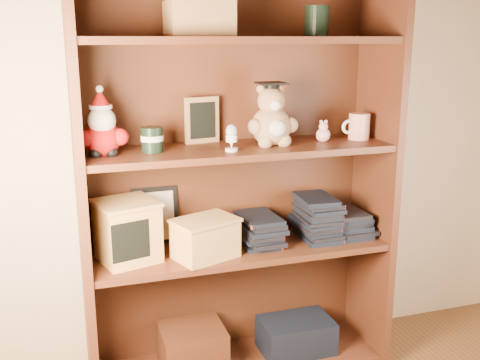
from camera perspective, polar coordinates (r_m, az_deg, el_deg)
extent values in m
cube|color=#C9B591|center=(2.28, 0.08, 11.86)|extent=(3.00, 0.04, 2.50)
cube|color=#4F2716|center=(2.04, -15.82, -1.79)|extent=(0.03, 0.35, 1.60)
cube|color=#4F2716|center=(2.38, 13.53, 0.61)|extent=(0.03, 0.35, 1.60)
cube|color=#492513|center=(2.29, -1.27, 0.49)|extent=(1.20, 0.02, 1.60)
cube|color=#4F2716|center=(2.07, 0.00, 14.04)|extent=(1.14, 0.33, 0.02)
cube|color=#492513|center=(2.35, -4.85, -16.67)|extent=(0.25, 0.22, 0.18)
cube|color=black|center=(2.48, 5.70, -15.40)|extent=(0.30, 0.20, 0.14)
cube|color=#9E7547|center=(2.03, -4.20, 16.04)|extent=(0.22, 0.18, 0.12)
cylinder|color=black|center=(2.18, 7.82, 15.70)|extent=(0.09, 0.09, 0.11)
cube|color=#4F2716|center=(2.22, 0.00, -7.08)|extent=(1.14, 0.33, 0.02)
cube|color=#4F2716|center=(2.11, 0.00, 3.10)|extent=(1.14, 0.33, 0.02)
sphere|color=#A50F0F|center=(2.00, -13.79, 4.13)|extent=(0.13, 0.13, 0.13)
sphere|color=#A50F0F|center=(1.98, -15.44, 4.06)|extent=(0.06, 0.06, 0.06)
sphere|color=#A50F0F|center=(1.98, -12.08, 4.30)|extent=(0.06, 0.06, 0.06)
sphere|color=black|center=(1.98, -14.41, 2.63)|extent=(0.04, 0.04, 0.04)
sphere|color=black|center=(1.98, -12.88, 2.74)|extent=(0.04, 0.04, 0.04)
sphere|color=white|center=(1.98, -13.87, 5.87)|extent=(0.10, 0.10, 0.10)
sphere|color=#D8B293|center=(1.99, -13.94, 6.53)|extent=(0.07, 0.07, 0.07)
cone|color=#A50F0F|center=(1.98, -14.03, 8.04)|extent=(0.07, 0.07, 0.06)
sphere|color=white|center=(1.98, -14.09, 8.96)|extent=(0.03, 0.03, 0.03)
cylinder|color=white|center=(1.99, -13.98, 7.23)|extent=(0.08, 0.08, 0.01)
cylinder|color=black|center=(2.02, -8.92, 4.08)|extent=(0.08, 0.08, 0.09)
cylinder|color=beige|center=(2.02, -8.92, 4.24)|extent=(0.08, 0.08, 0.02)
cube|color=#9E7547|center=(2.17, -3.89, 6.09)|extent=(0.14, 0.04, 0.18)
cube|color=black|center=(2.16, -3.81, 6.05)|extent=(0.10, 0.02, 0.14)
cube|color=#9E7547|center=(2.21, -4.04, 4.30)|extent=(0.07, 0.07, 0.01)
cylinder|color=white|center=(2.02, -0.86, 3.11)|extent=(0.05, 0.05, 0.01)
cone|color=white|center=(2.01, -0.87, 3.67)|extent=(0.02, 0.02, 0.03)
cylinder|color=white|center=(2.01, -0.87, 4.24)|extent=(0.04, 0.04, 0.02)
ellipsoid|color=#A9B7CD|center=(2.01, -0.87, 4.97)|extent=(0.04, 0.04, 0.05)
sphere|color=tan|center=(2.13, 3.16, 5.46)|extent=(0.15, 0.15, 0.15)
sphere|color=white|center=(2.07, 3.80, 5.28)|extent=(0.06, 0.06, 0.06)
sphere|color=tan|center=(2.09, 1.58, 5.43)|extent=(0.06, 0.06, 0.06)
sphere|color=tan|center=(2.14, 5.12, 5.59)|extent=(0.06, 0.06, 0.06)
sphere|color=tan|center=(2.09, 2.60, 3.87)|extent=(0.05, 0.05, 0.05)
sphere|color=tan|center=(2.12, 4.51, 3.98)|extent=(0.05, 0.05, 0.05)
sphere|color=tan|center=(2.12, 3.20, 8.04)|extent=(0.10, 0.10, 0.10)
sphere|color=white|center=(2.08, 3.62, 7.62)|extent=(0.04, 0.04, 0.04)
sphere|color=tan|center=(2.11, 2.14, 9.20)|extent=(0.03, 0.03, 0.03)
sphere|color=tan|center=(2.14, 4.06, 9.24)|extent=(0.03, 0.03, 0.03)
cylinder|color=black|center=(2.12, 3.22, 9.48)|extent=(0.05, 0.05, 0.02)
cube|color=black|center=(2.11, 3.22, 9.80)|extent=(0.10, 0.10, 0.01)
cylinder|color=#A50F0F|center=(2.11, 4.67, 9.45)|extent=(0.00, 0.05, 0.03)
sphere|color=#D7A6A7|center=(2.23, 8.44, 4.54)|extent=(0.06, 0.06, 0.06)
sphere|color=#D7A6A7|center=(2.22, 8.47, 5.38)|extent=(0.04, 0.04, 0.04)
sphere|color=#D7A6A7|center=(2.22, 8.26, 5.88)|extent=(0.01, 0.01, 0.01)
sphere|color=#D7A6A7|center=(2.22, 8.72, 5.89)|extent=(0.01, 0.01, 0.01)
cylinder|color=silver|center=(2.30, 12.01, 5.36)|extent=(0.08, 0.08, 0.10)
torus|color=white|center=(2.27, 10.97, 5.32)|extent=(0.06, 0.01, 0.06)
cube|color=black|center=(2.24, -8.62, -3.60)|extent=(0.18, 0.05, 0.23)
cube|color=beige|center=(2.23, -8.58, -3.67)|extent=(0.15, 0.03, 0.19)
cube|color=tan|center=(2.09, -11.38, -5.19)|extent=(0.24, 0.24, 0.22)
cube|color=black|center=(2.00, -11.04, -6.11)|extent=(0.14, 0.04, 0.14)
cube|color=tan|center=(2.06, -11.53, -2.29)|extent=(0.25, 0.25, 0.01)
cube|color=tan|center=(2.09, -3.54, -6.04)|extent=(0.26, 0.22, 0.14)
cube|color=black|center=(2.02, -2.98, -6.78)|extent=(0.15, 0.06, 0.09)
cube|color=tan|center=(2.07, -3.57, -4.12)|extent=(0.27, 0.23, 0.01)
cube|color=black|center=(2.24, 2.07, -6.34)|extent=(0.14, 0.20, 0.02)
cube|color=black|center=(2.23, 2.07, -5.96)|extent=(0.14, 0.20, 0.02)
cube|color=black|center=(2.23, 2.08, -5.57)|extent=(0.14, 0.20, 0.02)
cube|color=black|center=(2.22, 2.08, -5.19)|extent=(0.14, 0.20, 0.02)
cube|color=black|center=(2.22, 2.08, -4.80)|extent=(0.14, 0.20, 0.02)
cube|color=black|center=(2.21, 2.09, -4.41)|extent=(0.14, 0.20, 0.02)
cube|color=black|center=(2.21, 2.09, -4.01)|extent=(0.14, 0.20, 0.02)
cube|color=black|center=(2.33, 7.69, -5.65)|extent=(0.14, 0.20, 0.02)
cube|color=black|center=(2.32, 7.70, -5.28)|extent=(0.14, 0.20, 0.02)
cube|color=black|center=(2.32, 7.72, -4.90)|extent=(0.14, 0.20, 0.02)
cube|color=black|center=(2.31, 7.73, -4.53)|extent=(0.14, 0.20, 0.02)
cube|color=black|center=(2.31, 7.74, -4.15)|extent=(0.14, 0.20, 0.02)
cube|color=black|center=(2.30, 7.76, -3.78)|extent=(0.14, 0.20, 0.02)
cube|color=black|center=(2.30, 7.77, -3.40)|extent=(0.14, 0.20, 0.02)
cube|color=black|center=(2.29, 7.78, -3.01)|extent=(0.14, 0.20, 0.02)
cube|color=black|center=(2.29, 7.80, -2.63)|extent=(0.14, 0.20, 0.02)
cube|color=black|center=(2.28, 7.81, -2.25)|extent=(0.14, 0.20, 0.02)
cube|color=black|center=(2.28, 7.82, -1.86)|extent=(0.14, 0.20, 0.02)
cube|color=black|center=(2.39, 10.86, -5.23)|extent=(0.14, 0.20, 0.02)
cube|color=black|center=(2.39, 10.88, -4.87)|extent=(0.14, 0.20, 0.02)
cube|color=black|center=(2.38, 10.90, -4.50)|extent=(0.14, 0.20, 0.02)
cube|color=black|center=(2.38, 10.91, -4.14)|extent=(0.14, 0.20, 0.02)
cube|color=black|center=(2.37, 10.93, -3.77)|extent=(0.14, 0.20, 0.02)
cube|color=black|center=(2.37, 10.95, -3.40)|extent=(0.14, 0.20, 0.02)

